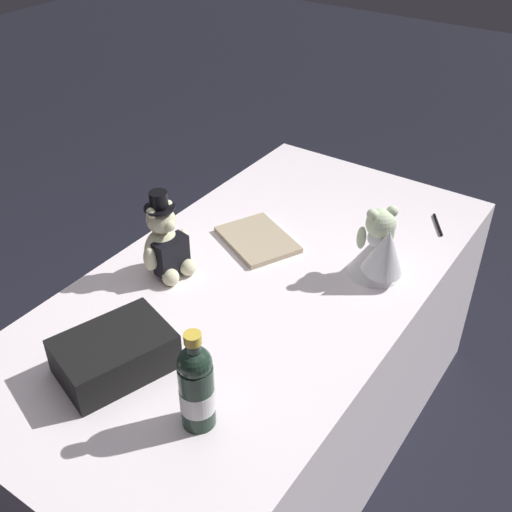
# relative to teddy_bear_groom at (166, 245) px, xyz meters

# --- Properties ---
(ground_plane) EXTENTS (12.00, 12.00, 0.00)m
(ground_plane) POSITION_rel_teddy_bear_groom_xyz_m (0.11, -0.26, -0.85)
(ground_plane) COLOR black
(reception_table) EXTENTS (1.78, 0.92, 0.75)m
(reception_table) POSITION_rel_teddy_bear_groom_xyz_m (0.11, -0.26, -0.48)
(reception_table) COLOR white
(reception_table) RESTS_ON ground_plane
(teddy_bear_groom) EXTENTS (0.17, 0.16, 0.28)m
(teddy_bear_groom) POSITION_rel_teddy_bear_groom_xyz_m (0.00, 0.00, 0.00)
(teddy_bear_groom) COLOR beige
(teddy_bear_groom) RESTS_ON reception_table
(teddy_bear_bride) EXTENTS (0.21, 0.22, 0.23)m
(teddy_bear_bride) POSITION_rel_teddy_bear_groom_xyz_m (0.36, -0.55, -0.00)
(teddy_bear_bride) COLOR white
(teddy_bear_bride) RESTS_ON reception_table
(champagne_bottle) EXTENTS (0.08, 0.08, 0.28)m
(champagne_bottle) POSITION_rel_teddy_bear_groom_xyz_m (-0.41, -0.45, 0.02)
(champagne_bottle) COLOR #1F3126
(champagne_bottle) RESTS_ON reception_table
(signing_pen) EXTENTS (0.13, 0.08, 0.01)m
(signing_pen) POSITION_rel_teddy_bear_groom_xyz_m (0.74, -0.60, -0.10)
(signing_pen) COLOR black
(signing_pen) RESTS_ON reception_table
(gift_case_black) EXTENTS (0.33, 0.27, 0.11)m
(gift_case_black) POSITION_rel_teddy_bear_groom_xyz_m (-0.39, -0.17, -0.05)
(gift_case_black) COLOR black
(gift_case_black) RESTS_ON reception_table
(guestbook) EXTENTS (0.29, 0.32, 0.02)m
(guestbook) POSITION_rel_teddy_bear_groom_xyz_m (0.30, -0.14, -0.09)
(guestbook) COLOR tan
(guestbook) RESTS_ON reception_table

